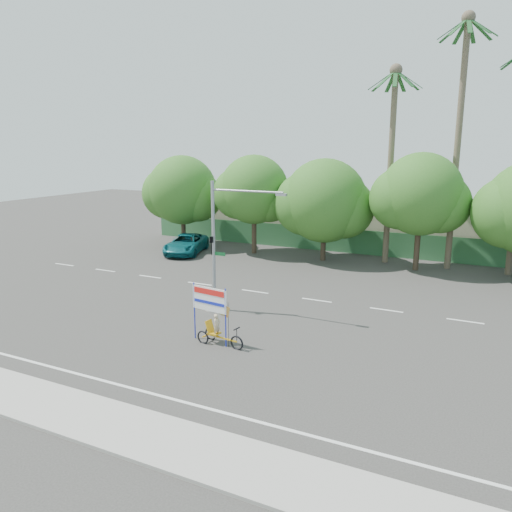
% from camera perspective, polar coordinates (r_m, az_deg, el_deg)
% --- Properties ---
extents(ground, '(120.00, 120.00, 0.00)m').
position_cam_1_polar(ground, '(23.19, -4.46, -9.82)').
color(ground, '#33302D').
rests_on(ground, ground).
extents(sidewalk_near, '(50.00, 2.40, 0.12)m').
position_cam_1_polar(sidewalk_near, '(17.80, -17.39, -17.56)').
color(sidewalk_near, gray).
rests_on(sidewalk_near, ground).
extents(fence, '(38.00, 0.08, 2.00)m').
position_cam_1_polar(fence, '(42.14, 10.49, 1.69)').
color(fence, '#336B3D').
rests_on(fence, ground).
extents(building_left, '(12.00, 8.00, 4.00)m').
position_cam_1_polar(building_left, '(49.60, 0.77, 4.70)').
color(building_left, beige).
rests_on(building_left, ground).
extents(building_right, '(14.00, 8.00, 3.60)m').
position_cam_1_polar(building_right, '(45.07, 21.96, 2.72)').
color(building_right, beige).
rests_on(building_right, ground).
extents(tree_far_left, '(7.14, 6.00, 7.96)m').
position_cam_1_polar(tree_far_left, '(44.38, -8.48, 7.22)').
color(tree_far_left, '#473828').
rests_on(tree_far_left, ground).
extents(tree_left, '(6.66, 5.60, 8.07)m').
position_cam_1_polar(tree_left, '(40.81, -0.28, 7.31)').
color(tree_left, '#473828').
rests_on(tree_left, ground).
extents(tree_center, '(7.62, 6.40, 7.85)m').
position_cam_1_polar(tree_center, '(38.60, 7.76, 6.01)').
color(tree_center, '#473828').
rests_on(tree_center, ground).
extents(tree_right, '(6.90, 5.80, 8.36)m').
position_cam_1_polar(tree_right, '(36.94, 18.22, 6.40)').
color(tree_right, '#473828').
rests_on(tree_right, ground).
extents(palm_tall, '(3.73, 3.79, 17.45)m').
position_cam_1_polar(palm_tall, '(38.07, 22.25, 14.17)').
color(palm_tall, '#70604C').
rests_on(palm_tall, ground).
extents(palm_short, '(3.73, 3.79, 14.45)m').
position_cam_1_polar(palm_short, '(38.65, 15.25, 12.23)').
color(palm_short, '#70604C').
rests_on(palm_short, ground).
extents(traffic_signal, '(4.72, 1.10, 7.00)m').
position_cam_1_polar(traffic_signal, '(26.66, -4.30, -0.24)').
color(traffic_signal, gray).
rests_on(traffic_signal, ground).
extents(trike_billboard, '(2.77, 0.81, 2.74)m').
position_cam_1_polar(trike_billboard, '(22.70, -4.77, -7.35)').
color(trike_billboard, black).
rests_on(trike_billboard, ground).
extents(pickup_truck, '(4.07, 6.16, 1.57)m').
position_cam_1_polar(pickup_truck, '(41.72, -8.00, 1.37)').
color(pickup_truck, '#0D585F').
rests_on(pickup_truck, ground).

